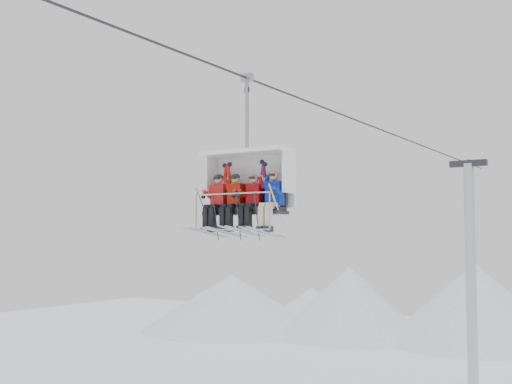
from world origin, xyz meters
The scene contains 7 objects.
lift_tower_right centered at (0.00, 22.00, 5.78)m, with size 2.00×1.80×13.48m.
haul_cable centered at (0.00, 0.00, 13.30)m, with size 0.06×0.06×50.00m, color #2C2B30.
chairlift_carrier centered at (0.00, -0.31, 10.67)m, with size 2.35×1.17×3.98m.
skier_far_left centered at (-0.79, -0.61, 10.20)m, with size 0.40×1.69×1.61m.
skier_center_left centered at (-0.28, -0.62, 10.20)m, with size 0.39×1.69×1.58m.
skier_center_right centered at (0.27, -0.62, 10.18)m, with size 0.38×1.69×1.53m.
skier_far_right centered at (0.84, -0.61, 10.20)m, with size 0.40×1.69×1.61m.
Camera 1 is at (8.70, -13.88, 9.28)m, focal length 45.00 mm.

